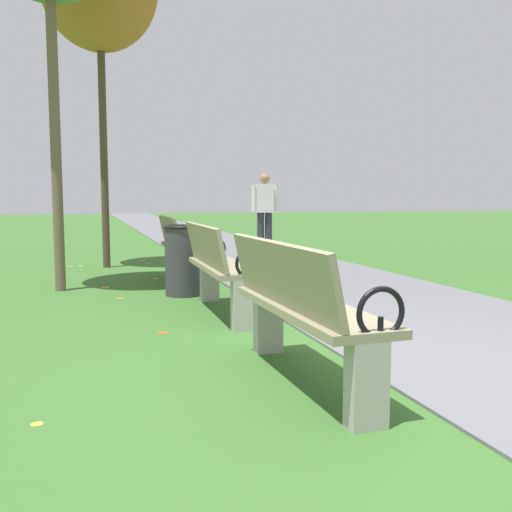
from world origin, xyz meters
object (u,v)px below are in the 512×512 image
(pedestrian_walking, at_px, (265,210))
(trash_bin, at_px, (184,260))
(park_bench_1, at_px, (300,307))
(park_bench_3, at_px, (180,246))
(park_bench_2, at_px, (219,266))

(pedestrian_walking, height_order, trash_bin, pedestrian_walking)
(park_bench_1, distance_m, park_bench_3, 4.60)
(park_bench_3, distance_m, trash_bin, 1.20)
(park_bench_3, xyz_separation_m, pedestrian_walking, (2.18, 2.90, 0.44))
(pedestrian_walking, bearing_deg, park_bench_2, -112.35)
(pedestrian_walking, xyz_separation_m, trash_bin, (-2.33, -4.09, -0.50))
(park_bench_1, xyz_separation_m, trash_bin, (-0.15, 3.42, -0.06))
(trash_bin, bearing_deg, park_bench_2, -83.06)
(trash_bin, bearing_deg, pedestrian_walking, 60.36)
(park_bench_1, bearing_deg, trash_bin, 92.47)
(trash_bin, bearing_deg, park_bench_3, 82.93)
(park_bench_3, bearing_deg, trash_bin, -97.07)
(park_bench_1, relative_size, pedestrian_walking, 0.99)
(park_bench_1, relative_size, park_bench_2, 1.00)
(park_bench_2, relative_size, trash_bin, 1.91)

